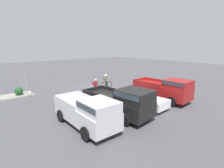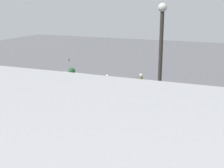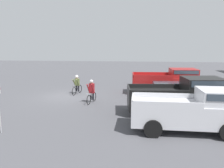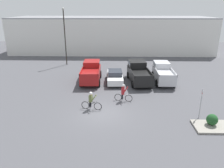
# 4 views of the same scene
# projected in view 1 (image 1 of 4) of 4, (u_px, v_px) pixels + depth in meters

# --- Properties ---
(ground_plane) EXTENTS (80.00, 80.00, 0.00)m
(ground_plane) POSITION_uv_depth(u_px,v_px,m) (96.00, 87.00, 21.46)
(ground_plane) COLOR #4C4C51
(pickup_truck_0) EXTENTS (2.42, 5.39, 2.15)m
(pickup_truck_0) POSITION_uv_depth(u_px,v_px,m) (165.00, 89.00, 16.17)
(pickup_truck_0) COLOR maroon
(pickup_truck_0) RESTS_ON ground_plane
(sedan_0) EXTENTS (2.07, 4.62, 1.41)m
(sedan_0) POSITION_uv_depth(u_px,v_px,m) (141.00, 98.00, 14.80)
(sedan_0) COLOR white
(sedan_0) RESTS_ON ground_plane
(pickup_truck_1) EXTENTS (2.72, 5.71, 2.19)m
(pickup_truck_1) POSITION_uv_depth(u_px,v_px,m) (121.00, 101.00, 12.65)
(pickup_truck_1) COLOR black
(pickup_truck_1) RESTS_ON ground_plane
(pickup_truck_2) EXTENTS (2.17, 5.21, 2.07)m
(pickup_truck_2) POSITION_uv_depth(u_px,v_px,m) (88.00, 111.00, 10.84)
(pickup_truck_2) COLOR silver
(pickup_truck_2) RESTS_ON ground_plane
(cyclist_0) EXTENTS (1.67, 0.53, 1.70)m
(cyclist_0) POSITION_uv_depth(u_px,v_px,m) (96.00, 87.00, 18.30)
(cyclist_0) COLOR black
(cyclist_0) RESTS_ON ground_plane
(cyclist_1) EXTENTS (1.79, 0.54, 1.64)m
(cyclist_1) POSITION_uv_depth(u_px,v_px,m) (106.00, 81.00, 21.39)
(cyclist_1) COLOR black
(cyclist_1) RESTS_ON ground_plane
(fire_lane_sign) EXTENTS (0.08, 0.30, 2.46)m
(fire_lane_sign) POSITION_uv_depth(u_px,v_px,m) (26.00, 84.00, 16.75)
(fire_lane_sign) COLOR #9E9EA3
(fire_lane_sign) RESTS_ON ground_plane
(curb_island) EXTENTS (3.03, 1.89, 0.15)m
(curb_island) POSITION_uv_depth(u_px,v_px,m) (17.00, 96.00, 17.75)
(curb_island) COLOR gray
(curb_island) RESTS_ON ground_plane
(shrub) EXTENTS (0.82, 0.82, 0.82)m
(shrub) POSITION_uv_depth(u_px,v_px,m) (19.00, 91.00, 17.63)
(shrub) COLOR #1E4C23
(shrub) RESTS_ON curb_island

